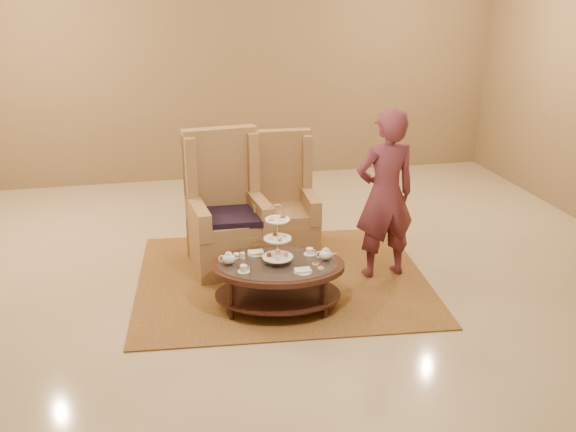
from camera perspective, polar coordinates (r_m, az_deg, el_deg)
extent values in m
plane|color=#BEAD8D|center=(6.06, -0.46, -7.34)|extent=(8.00, 8.00, 0.00)
cube|color=white|center=(6.06, -0.46, -7.34)|extent=(8.00, 8.00, 0.02)
cube|color=olive|center=(9.38, -5.52, 13.80)|extent=(8.00, 0.04, 3.50)
cube|color=olive|center=(6.43, -0.53, -5.55)|extent=(3.02, 2.59, 0.02)
cylinder|color=black|center=(5.64, -5.11, -7.45)|extent=(0.06, 0.06, 0.39)
cylinder|color=black|center=(5.64, 3.33, -7.37)|extent=(0.06, 0.06, 0.39)
cylinder|color=black|center=(6.02, -4.88, -5.52)|extent=(0.06, 0.06, 0.39)
cylinder|color=black|center=(6.03, 3.00, -5.45)|extent=(0.06, 0.06, 0.39)
cylinder|color=silver|center=(5.61, -0.94, -1.91)|extent=(0.01, 0.01, 0.49)
torus|color=silver|center=(5.52, -0.96, 0.44)|extent=(0.12, 0.03, 0.13)
cylinder|color=silver|center=(5.68, -0.93, -3.65)|extent=(0.32, 0.32, 0.01)
cylinder|color=silver|center=(5.61, -0.94, -2.00)|extent=(0.29, 0.29, 0.01)
cylinder|color=silver|center=(5.55, -0.95, -0.32)|extent=(0.25, 0.25, 0.01)
cylinder|color=#D06B70|center=(5.68, -0.17, -3.45)|extent=(0.05, 0.05, 0.03)
cylinder|color=#E3B871|center=(5.75, -0.94, -3.15)|extent=(0.05, 0.05, 0.03)
cylinder|color=brown|center=(5.68, -1.70, -3.46)|extent=(0.05, 0.05, 0.03)
cylinder|color=#F2E5CD|center=(5.61, -0.92, -3.77)|extent=(0.05, 0.05, 0.03)
ellipsoid|color=#E3B871|center=(5.63, -0.29, -1.73)|extent=(0.05, 0.05, 0.03)
ellipsoid|color=brown|center=(5.67, -1.15, -1.57)|extent=(0.05, 0.05, 0.03)
ellipsoid|color=#F2E5CD|center=(5.59, -1.60, -1.90)|extent=(0.05, 0.05, 0.03)
ellipsoid|color=#D06B70|center=(5.55, -0.73, -2.07)|extent=(0.05, 0.05, 0.03)
cube|color=brown|center=(5.58, -0.45, -0.06)|extent=(0.05, 0.04, 0.02)
cube|color=#F2E5CD|center=(5.59, -1.30, -0.01)|extent=(0.05, 0.04, 0.02)
cube|color=#D06B70|center=(5.51, -1.46, -0.31)|extent=(0.05, 0.04, 0.02)
cube|color=#E3B871|center=(5.50, -0.60, -0.36)|extent=(0.05, 0.04, 0.02)
ellipsoid|color=silver|center=(5.68, -5.29, -3.80)|extent=(0.14, 0.14, 0.09)
cylinder|color=silver|center=(5.66, -5.31, -3.35)|extent=(0.06, 0.06, 0.01)
sphere|color=silver|center=(5.66, -5.31, -3.23)|extent=(0.02, 0.02, 0.02)
cone|color=silver|center=(5.68, -4.55, -3.75)|extent=(0.08, 0.04, 0.05)
torus|color=silver|center=(5.69, -5.89, -3.81)|extent=(0.07, 0.02, 0.07)
ellipsoid|color=silver|center=(5.75, 3.38, -3.44)|extent=(0.14, 0.14, 0.09)
cylinder|color=silver|center=(5.73, 3.39, -2.99)|extent=(0.06, 0.06, 0.01)
sphere|color=silver|center=(5.73, 3.39, -2.88)|extent=(0.02, 0.02, 0.02)
cone|color=silver|center=(5.76, 4.11, -3.39)|extent=(0.08, 0.04, 0.05)
torus|color=silver|center=(5.75, 2.79, -3.45)|extent=(0.07, 0.02, 0.07)
cylinder|color=silver|center=(5.55, -3.96, -4.93)|extent=(0.13, 0.13, 0.01)
cylinder|color=silver|center=(5.54, -3.97, -4.65)|extent=(0.07, 0.07, 0.05)
torus|color=silver|center=(5.54, -3.58, -4.65)|extent=(0.04, 0.01, 0.04)
cylinder|color=silver|center=(5.88, 1.93, -3.40)|extent=(0.13, 0.13, 0.01)
cylinder|color=silver|center=(5.87, 1.93, -3.13)|extent=(0.07, 0.07, 0.05)
torus|color=silver|center=(5.87, 2.30, -3.12)|extent=(0.04, 0.01, 0.04)
cylinder|color=silver|center=(5.89, -2.86, -3.37)|extent=(0.18, 0.18, 0.01)
cube|color=beige|center=(5.88, -2.86, -3.25)|extent=(0.14, 0.10, 0.02)
cylinder|color=silver|center=(5.54, 1.34, -4.97)|extent=(0.18, 0.18, 0.01)
cube|color=beige|center=(5.53, 1.34, -4.84)|extent=(0.14, 0.10, 0.02)
cylinder|color=silver|center=(5.79, -4.05, -3.54)|extent=(0.05, 0.05, 0.06)
cylinder|color=silver|center=(5.60, 2.92, -4.65)|extent=(0.06, 0.06, 0.01)
cylinder|color=#D06B70|center=(5.59, 2.92, -4.56)|extent=(0.05, 0.05, 0.01)
cylinder|color=silver|center=(5.67, 2.46, -4.28)|extent=(0.06, 0.06, 0.01)
cylinder|color=brown|center=(5.67, 2.46, -4.19)|extent=(0.05, 0.05, 0.01)
cylinder|color=silver|center=(5.88, -4.59, -3.42)|extent=(0.06, 0.06, 0.01)
cylinder|color=#F2E5CD|center=(5.87, -4.59, -3.33)|extent=(0.05, 0.05, 0.01)
cube|color=#9A7448|center=(6.63, -5.20, -2.72)|extent=(0.83, 0.83, 0.45)
cube|color=#9A7448|center=(6.48, -5.17, -0.62)|extent=(0.71, 0.71, 0.11)
cube|color=#9A7448|center=(6.75, -5.95, 1.99)|extent=(0.77, 0.23, 1.40)
cube|color=#9A7448|center=(6.55, -8.73, 4.26)|extent=(0.13, 0.25, 0.65)
cube|color=#9A7448|center=(6.68, -3.26, 4.79)|extent=(0.13, 0.25, 0.65)
cube|color=#9A7448|center=(6.39, -7.92, -0.21)|extent=(0.20, 0.69, 0.28)
cube|color=#9A7448|center=(6.52, -2.52, 0.40)|extent=(0.20, 0.69, 0.28)
cube|color=black|center=(6.42, -5.13, -0.09)|extent=(0.61, 0.56, 0.06)
cube|color=#9A7448|center=(6.94, -0.47, -1.67)|extent=(0.73, 0.73, 0.42)
cube|color=#9A7448|center=(6.80, -0.41, 0.20)|extent=(0.62, 0.62, 0.10)
cube|color=#9A7448|center=(7.06, -0.86, 2.51)|extent=(0.70, 0.17, 1.30)
cube|color=#9A7448|center=(6.90, -3.28, 4.64)|extent=(0.11, 0.22, 0.60)
cube|color=#9A7448|center=(6.99, 1.62, 4.87)|extent=(0.11, 0.22, 0.60)
cube|color=#9A7448|center=(6.74, -2.84, 0.69)|extent=(0.15, 0.63, 0.26)
cube|color=#9A7448|center=(6.83, 1.99, 0.97)|extent=(0.15, 0.63, 0.26)
imported|color=#5D2732|center=(6.27, 8.63, 1.84)|extent=(0.66, 0.47, 1.70)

